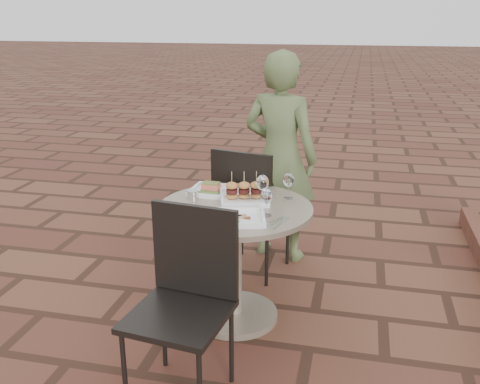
% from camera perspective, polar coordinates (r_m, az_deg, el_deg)
% --- Properties ---
extents(ground, '(60.00, 60.00, 0.00)m').
position_cam_1_polar(ground, '(3.54, 1.14, -11.77)').
color(ground, brown).
rests_on(ground, ground).
extents(cafe_table, '(0.90, 0.90, 0.73)m').
position_cam_1_polar(cafe_table, '(3.17, -0.53, -5.73)').
color(cafe_table, gray).
rests_on(cafe_table, ground).
extents(chair_far, '(0.53, 0.53, 0.93)m').
position_cam_1_polar(chair_far, '(3.68, 0.86, -1.11)').
color(chair_far, black).
rests_on(chair_far, ground).
extents(chair_near, '(0.49, 0.49, 0.93)m').
position_cam_1_polar(chair_near, '(2.59, -5.72, -10.12)').
color(chair_near, black).
rests_on(chair_near, ground).
extents(diner, '(0.64, 0.50, 1.56)m').
position_cam_1_polar(diner, '(3.95, 4.30, 3.66)').
color(diner, '#4C5C33').
rests_on(diner, ground).
extents(plate_salmon, '(0.26, 0.26, 0.07)m').
position_cam_1_polar(plate_salmon, '(3.31, -3.11, 0.23)').
color(plate_salmon, white).
rests_on(plate_salmon, cafe_table).
extents(plate_sliders, '(0.35, 0.35, 0.18)m').
position_cam_1_polar(plate_sliders, '(3.16, 0.43, -0.25)').
color(plate_sliders, white).
rests_on(plate_sliders, cafe_table).
extents(plate_tuna, '(0.31, 0.31, 0.03)m').
position_cam_1_polar(plate_tuna, '(2.87, 0.13, -2.74)').
color(plate_tuna, white).
rests_on(plate_tuna, cafe_table).
extents(wine_glass_right, '(0.07, 0.07, 0.15)m').
position_cam_1_polar(wine_glass_right, '(2.91, 2.86, -0.53)').
color(wine_glass_right, white).
rests_on(wine_glass_right, cafe_table).
extents(wine_glass_mid, '(0.07, 0.07, 0.17)m').
position_cam_1_polar(wine_glass_mid, '(3.09, 2.41, 0.93)').
color(wine_glass_mid, white).
rests_on(wine_glass_mid, cafe_table).
extents(wine_glass_far, '(0.07, 0.07, 0.16)m').
position_cam_1_polar(wine_glass_far, '(3.19, 5.20, 1.21)').
color(wine_glass_far, white).
rests_on(wine_glass_far, cafe_table).
extents(steel_ramekin, '(0.08, 0.08, 0.05)m').
position_cam_1_polar(steel_ramekin, '(3.22, -5.05, -0.25)').
color(steel_ramekin, silver).
rests_on(steel_ramekin, cafe_table).
extents(cutlery_set, '(0.18, 0.25, 0.00)m').
position_cam_1_polar(cutlery_set, '(2.84, 3.87, -3.28)').
color(cutlery_set, silver).
rests_on(cutlery_set, cafe_table).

